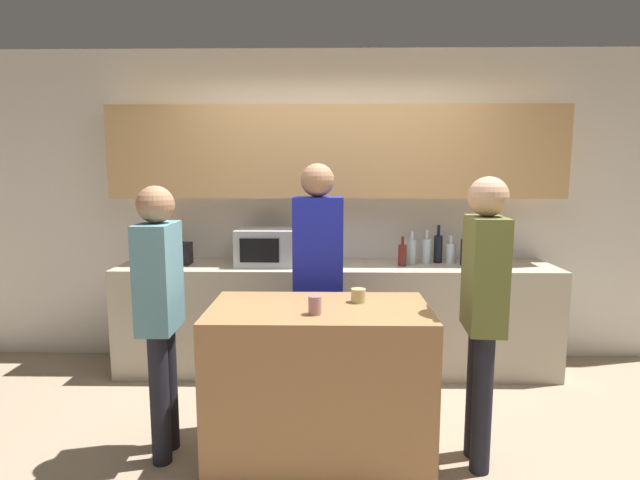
{
  "coord_description": "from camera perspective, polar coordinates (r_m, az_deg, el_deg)",
  "views": [
    {
      "loc": [
        -0.06,
        -2.68,
        1.69
      ],
      "look_at": [
        -0.12,
        0.33,
        1.26
      ],
      "focal_mm": 28.0,
      "sensor_mm": 36.0,
      "label": 1
    }
  ],
  "objects": [
    {
      "name": "potted_plant",
      "position": [
        4.32,
        18.66,
        -0.17
      ],
      "size": [
        0.14,
        0.14,
        0.4
      ],
      "color": "#333D4C",
      "rests_on": "back_counter"
    },
    {
      "name": "microwave",
      "position": [
        4.15,
        -5.9,
        -0.77
      ],
      "size": [
        0.52,
        0.39,
        0.3
      ],
      "color": "#B7BABC",
      "rests_on": "back_counter"
    },
    {
      "name": "bottle_2",
      "position": [
        4.28,
        12.08,
        -1.2
      ],
      "size": [
        0.07,
        0.07,
        0.28
      ],
      "color": "silver",
      "rests_on": "back_counter"
    },
    {
      "name": "person_center",
      "position": [
        3.44,
        -0.28,
        -2.84
      ],
      "size": [
        0.35,
        0.23,
        1.73
      ],
      "rotation": [
        0.0,
        0.0,
        -3.1
      ],
      "color": "black",
      "rests_on": "ground_plane"
    },
    {
      "name": "cup_0",
      "position": [
        2.72,
        -0.59,
        -7.46
      ],
      "size": [
        0.07,
        0.07,
        0.1
      ],
      "color": "#A27174",
      "rests_on": "kitchen_island"
    },
    {
      "name": "bottle_3",
      "position": [
        4.33,
        13.34,
        -0.93
      ],
      "size": [
        0.07,
        0.07,
        0.32
      ],
      "color": "black",
      "rests_on": "back_counter"
    },
    {
      "name": "bottle_5",
      "position": [
        4.28,
        16.22,
        -1.26
      ],
      "size": [
        0.07,
        0.07,
        0.3
      ],
      "color": "black",
      "rests_on": "back_counter"
    },
    {
      "name": "back_counter",
      "position": [
        4.26,
        1.84,
        -8.79
      ],
      "size": [
        3.6,
        0.62,
        0.9
      ],
      "color": "#B7AD99",
      "rests_on": "ground_plane"
    },
    {
      "name": "cup_1",
      "position": [
        2.97,
        4.4,
        -6.34
      ],
      "size": [
        0.09,
        0.09,
        0.08
      ],
      "color": "tan",
      "rests_on": "kitchen_island"
    },
    {
      "name": "kitchen_island",
      "position": [
        3.03,
        -0.09,
        -15.92
      ],
      "size": [
        1.26,
        0.69,
        0.91
      ],
      "color": "#996B42",
      "rests_on": "ground_plane"
    },
    {
      "name": "ground_plane",
      "position": [
        3.17,
        2.19,
        -24.04
      ],
      "size": [
        14.0,
        14.0,
        0.0
      ],
      "primitive_type": "plane",
      "color": "gray"
    },
    {
      "name": "bottle_4",
      "position": [
        4.33,
        14.71,
        -1.43
      ],
      "size": [
        0.08,
        0.08,
        0.24
      ],
      "color": "silver",
      "rests_on": "back_counter"
    },
    {
      "name": "person_right",
      "position": [
        3.01,
        -17.84,
        -6.58
      ],
      "size": [
        0.21,
        0.34,
        1.6
      ],
      "rotation": [
        0.0,
        0.0,
        -1.55
      ],
      "color": "black",
      "rests_on": "ground_plane"
    },
    {
      "name": "toaster",
      "position": [
        4.33,
        -16.24,
        -1.49
      ],
      "size": [
        0.26,
        0.16,
        0.18
      ],
      "color": "black",
      "rests_on": "back_counter"
    },
    {
      "name": "person_left",
      "position": [
        2.92,
        18.19,
        -6.33
      ],
      "size": [
        0.22,
        0.35,
        1.65
      ],
      "rotation": [
        0.0,
        0.0,
        1.49
      ],
      "color": "black",
      "rests_on": "ground_plane"
    },
    {
      "name": "bottle_0",
      "position": [
        4.14,
        9.39,
        -1.67
      ],
      "size": [
        0.07,
        0.07,
        0.24
      ],
      "color": "maroon",
      "rests_on": "back_counter"
    },
    {
      "name": "back_wall",
      "position": [
        4.35,
        1.86,
        6.12
      ],
      "size": [
        6.4,
        0.4,
        2.7
      ],
      "color": "silver",
      "rests_on": "ground_plane"
    },
    {
      "name": "bottle_1",
      "position": [
        4.23,
        10.42,
        -1.29
      ],
      "size": [
        0.08,
        0.08,
        0.28
      ],
      "color": "silver",
      "rests_on": "back_counter"
    }
  ]
}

